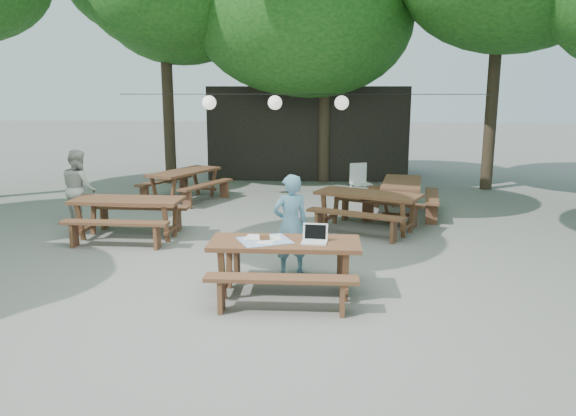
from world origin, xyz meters
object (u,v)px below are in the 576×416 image
at_px(woman, 290,225).
at_px(second_person, 79,188).
at_px(main_picnic_table, 285,267).
at_px(picnic_table_nw, 128,218).
at_px(plastic_chair, 360,189).

xyz_separation_m(woman, second_person, (-4.41, 2.75, 0.02)).
height_order(main_picnic_table, picnic_table_nw, same).
height_order(second_person, plastic_chair, second_person).
bearing_deg(woman, plastic_chair, -125.59).
bearing_deg(picnic_table_nw, woman, -28.95).
xyz_separation_m(second_person, plastic_chair, (5.84, 3.13, -0.52)).
bearing_deg(main_picnic_table, second_person, 140.39).
bearing_deg(plastic_chair, picnic_table_nw, -157.36).
relative_size(main_picnic_table, plastic_chair, 2.22).
bearing_deg(main_picnic_table, plastic_chair, 77.88).
relative_size(main_picnic_table, picnic_table_nw, 0.99).
bearing_deg(plastic_chair, woman, -122.56).
xyz_separation_m(picnic_table_nw, plastic_chair, (4.54, 4.02, -0.13)).
distance_m(main_picnic_table, woman, 0.96).
height_order(woman, plastic_chair, woman).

